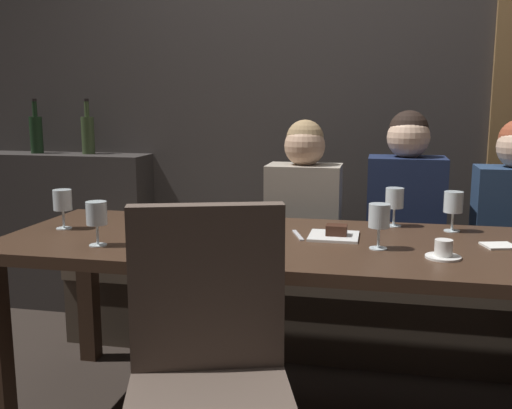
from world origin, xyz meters
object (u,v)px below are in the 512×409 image
wine_bottle_dark_red (36,133)px  wine_glass_end_left (453,203)px  diner_bearded (406,196)px  banquette_bench (307,305)px  fork_on_table (298,235)px  wine_glass_near_right (63,202)px  espresso_cup (443,251)px  diner_redhead (304,198)px  wine_bottle_pale_label (88,134)px  wine_glass_center_front (395,200)px  chair_near_side (209,363)px  dessert_plate (335,234)px  wine_glass_near_left (97,215)px  dining_table (285,262)px  wine_glass_end_right (379,218)px

wine_bottle_dark_red → wine_glass_end_left: wine_bottle_dark_red is taller
wine_bottle_dark_red → diner_bearded: bearing=-9.2°
banquette_bench → fork_on_table: 0.81m
diner_bearded → wine_glass_near_right: diner_bearded is taller
espresso_cup → wine_bottle_dark_red: bearing=152.1°
diner_redhead → espresso_cup: (0.58, -0.84, -0.03)m
wine_bottle_pale_label → wine_glass_center_front: size_ratio=1.99×
espresso_cup → fork_on_table: (-0.53, 0.22, -0.02)m
banquette_bench → chair_near_side: size_ratio=2.55×
banquette_bench → dessert_plate: bearing=-73.8°
wine_glass_end_left → wine_glass_center_front: bearing=167.1°
banquette_bench → espresso_cup: (0.56, -0.85, 0.54)m
chair_near_side → diner_bearded: 1.55m
wine_bottle_dark_red → wine_glass_end_left: 2.47m
wine_glass_near_left → chair_near_side: bearing=-40.8°
banquette_bench → chair_near_side: 1.47m
dining_table → wine_glass_near_right: 0.95m
dining_table → diner_redhead: 0.70m
diner_bearded → fork_on_table: 0.76m
wine_glass_end_right → dessert_plate: size_ratio=0.86×
wine_glass_end_left → espresso_cup: (-0.08, -0.44, -0.09)m
wine_glass_near_left → fork_on_table: bearing=23.7°
dining_table → wine_glass_end_right: wine_glass_end_right is taller
diner_bearded → fork_on_table: diner_bearded is taller
dining_table → wine_bottle_pale_label: wine_bottle_pale_label is taller
dessert_plate → banquette_bench: bearing=106.2°
wine_glass_end_left → espresso_cup: size_ratio=1.37×
wine_bottle_dark_red → dining_table: bearing=-31.5°
diner_bearded → wine_bottle_pale_label: (-1.84, 0.37, 0.26)m
wine_bottle_dark_red → dessert_plate: (1.88, -0.97, -0.32)m
diner_bearded → wine_glass_center_front: 0.36m
diner_redhead → wine_bottle_pale_label: 1.43m
wine_bottle_pale_label → wine_glass_near_right: (0.44, -1.06, -0.22)m
wine_glass_center_front → espresso_cup: bearing=-72.4°
wine_glass_end_right → wine_glass_center_front: (0.06, 0.41, 0.00)m
dining_table → diner_bearded: bearing=55.9°
wine_glass_near_right → fork_on_table: (0.97, 0.07, -0.11)m
dining_table → chair_near_side: bearing=-97.3°
fork_on_table → chair_near_side: bearing=-118.2°
diner_bearded → wine_glass_near_left: diner_bearded is taller
wine_glass_near_right → espresso_cup: wine_glass_near_right is taller
banquette_bench → diner_bearded: diner_bearded is taller
diner_bearded → wine_glass_end_left: bearing=-67.4°
espresso_cup → wine_glass_near_left: bearing=-176.1°
wine_glass_end_right → wine_glass_near_left: (-1.01, -0.17, 0.00)m
wine_glass_end_right → dining_table: bearing=168.5°
wine_bottle_pale_label → wine_glass_end_right: size_ratio=1.99×
chair_near_side → wine_glass_near_left: chair_near_side is taller
chair_near_side → espresso_cup: chair_near_side is taller
wine_bottle_dark_red → wine_glass_near_right: size_ratio=1.99×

